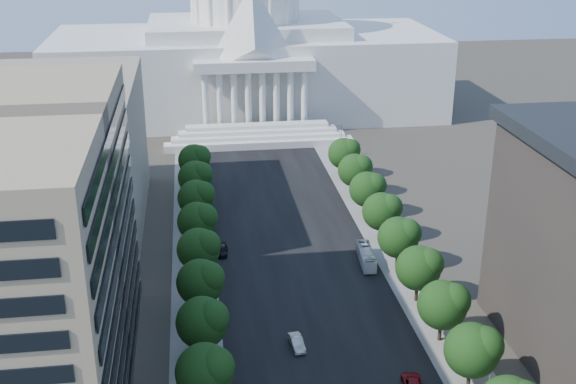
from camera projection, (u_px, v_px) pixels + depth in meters
name	position (u px, v px, depth m)	size (l,w,h in m)	color
road_asphalt	(287.00, 232.00, 147.13)	(30.00, 260.00, 0.01)	black
sidewalk_left	(193.00, 238.00, 144.74)	(8.00, 260.00, 0.02)	gray
sidewalk_right	(377.00, 227.00, 149.52)	(8.00, 260.00, 0.02)	gray
capitol	(246.00, 49.00, 227.10)	(120.00, 56.00, 73.00)	white
office_block_left_far	(43.00, 158.00, 144.75)	(38.00, 52.00, 30.00)	gray
tree_l_c	(207.00, 371.00, 92.63)	(7.79, 7.60, 9.97)	#33261C
tree_l_d	(204.00, 321.00, 103.68)	(7.79, 7.60, 9.97)	#33261C
tree_l_e	(202.00, 281.00, 114.72)	(7.79, 7.60, 9.97)	#33261C
tree_l_f	(200.00, 248.00, 125.77)	(7.79, 7.60, 9.97)	#33261C
tree_l_g	(199.00, 221.00, 136.82)	(7.79, 7.60, 9.97)	#33261C
tree_l_h	(198.00, 197.00, 147.87)	(7.79, 7.60, 9.97)	#33261C
tree_l_i	(196.00, 177.00, 158.91)	(7.79, 7.60, 9.97)	#33261C
tree_l_j	(196.00, 159.00, 169.96)	(7.79, 7.60, 9.97)	#33261C
tree_r_c	(475.00, 349.00, 97.16)	(7.79, 7.60, 9.97)	#33261C
tree_r_d	(445.00, 304.00, 108.21)	(7.79, 7.60, 9.97)	#33261C
tree_r_e	(421.00, 267.00, 119.26)	(7.79, 7.60, 9.97)	#33261C
tree_r_f	(400.00, 236.00, 130.31)	(7.79, 7.60, 9.97)	#33261C
tree_r_g	(383.00, 210.00, 141.35)	(7.79, 7.60, 9.97)	#33261C
tree_r_h	(369.00, 188.00, 152.40)	(7.79, 7.60, 9.97)	#33261C
tree_r_i	(356.00, 169.00, 163.45)	(7.79, 7.60, 9.97)	#33261C
tree_r_j	(345.00, 153.00, 174.50)	(7.79, 7.60, 9.97)	#33261C
streetlight_b	(488.00, 356.00, 96.85)	(2.61, 0.44, 9.00)	gray
streetlight_c	(429.00, 269.00, 119.87)	(2.61, 0.44, 9.00)	gray
streetlight_d	(389.00, 211.00, 142.88)	(2.61, 0.44, 9.00)	gray
streetlight_e	(361.00, 168.00, 165.90)	(2.61, 0.44, 9.00)	gray
streetlight_f	(339.00, 136.00, 188.92)	(2.61, 0.44, 9.00)	gray
car_silver	(297.00, 343.00, 108.55)	(1.74, 4.98, 1.64)	#B5B8BD
car_red	(413.00, 384.00, 99.32)	(2.63, 5.71, 1.59)	maroon
car_dark_b	(222.00, 251.00, 137.80)	(2.00, 4.91, 1.43)	black
city_bus	(366.00, 256.00, 133.96)	(2.37, 10.11, 2.82)	white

